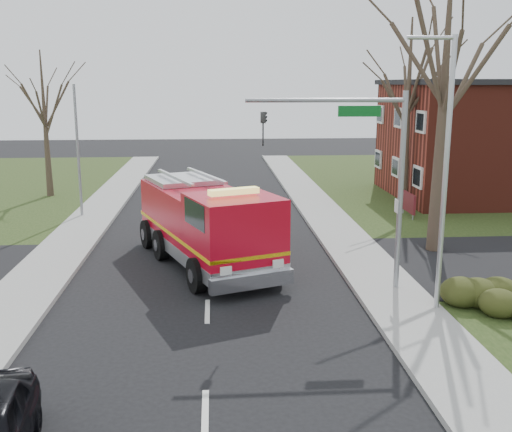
{
  "coord_description": "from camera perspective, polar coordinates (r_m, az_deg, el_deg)",
  "views": [
    {
      "loc": [
        0.27,
        -17.82,
        7.03
      ],
      "look_at": [
        1.88,
        4.77,
        2.0
      ],
      "focal_mm": 42.0,
      "sensor_mm": 36.0,
      "label": 1
    }
  ],
  "objects": [
    {
      "name": "health_center_sign",
      "position": [
        32.58,
        14.31,
        1.25
      ],
      "size": [
        0.12,
        2.0,
        1.4
      ],
      "color": "#57141A",
      "rests_on": "ground"
    },
    {
      "name": "fire_engine",
      "position": [
        23.44,
        -4.7,
        -0.95
      ],
      "size": [
        5.88,
        9.17,
        3.5
      ],
      "rotation": [
        0.0,
        0.0,
        0.37
      ],
      "color": "#B3081C",
      "rests_on": "ground"
    },
    {
      "name": "traffic_signal_mast",
      "position": [
        20.07,
        10.26,
        5.68
      ],
      "size": [
        5.29,
        0.18,
        6.8
      ],
      "color": "gray",
      "rests_on": "ground"
    },
    {
      "name": "utility_pole_far",
      "position": [
        32.78,
        -16.59,
        5.83
      ],
      "size": [
        0.14,
        0.14,
        7.0
      ],
      "primitive_type": "cylinder",
      "color": "gray",
      "rests_on": "ground"
    },
    {
      "name": "sidewalk_left",
      "position": [
        20.19,
        -22.75,
        -8.65
      ],
      "size": [
        2.4,
        80.0,
        0.15
      ],
      "primitive_type": "cube",
      "color": "gray",
      "rests_on": "ground"
    },
    {
      "name": "bare_tree_near",
      "position": [
        25.54,
        17.56,
        12.82
      ],
      "size": [
        6.0,
        6.0,
        12.0
      ],
      "color": "#3E3124",
      "rests_on": "ground"
    },
    {
      "name": "sidewalk_right",
      "position": [
        20.02,
        13.57,
        -8.17
      ],
      "size": [
        2.4,
        80.0,
        0.15
      ],
      "primitive_type": "cube",
      "color": "gray",
      "rests_on": "ground"
    },
    {
      "name": "streetlight_pole",
      "position": [
        18.79,
        17.47,
        4.37
      ],
      "size": [
        1.48,
        0.16,
        8.4
      ],
      "color": "#B7BABF",
      "rests_on": "ground"
    },
    {
      "name": "ground",
      "position": [
        19.16,
        -4.65,
        -9.05
      ],
      "size": [
        120.0,
        120.0,
        0.0
      ],
      "primitive_type": "plane",
      "color": "black",
      "rests_on": "ground"
    },
    {
      "name": "bare_tree_far",
      "position": [
        34.53,
        14.31,
        11.25
      ],
      "size": [
        5.25,
        5.25,
        10.5
      ],
      "color": "#3E3124",
      "rests_on": "ground"
    },
    {
      "name": "bare_tree_left",
      "position": [
        39.21,
        -19.54,
        9.68
      ],
      "size": [
        4.5,
        4.5,
        9.0
      ],
      "color": "#3E3124",
      "rests_on": "ground"
    },
    {
      "name": "hedge_corner",
      "position": [
        20.02,
        22.24,
        -7.25
      ],
      "size": [
        2.8,
        2.0,
        0.9
      ],
      "primitive_type": "ellipsoid",
      "color": "#2C3312",
      "rests_on": "lawn_right"
    }
  ]
}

